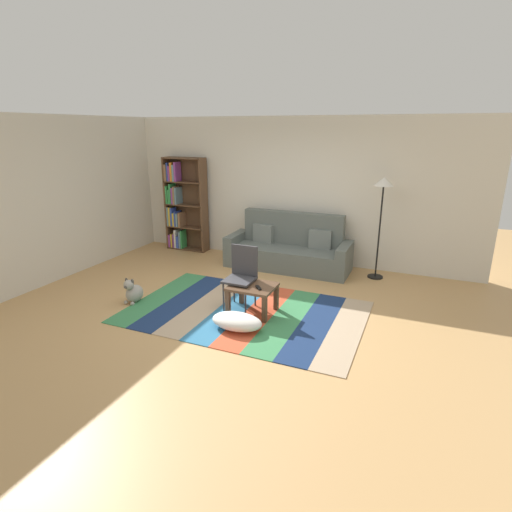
# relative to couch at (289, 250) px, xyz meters

# --- Properties ---
(ground_plane) EXTENTS (14.00, 14.00, 0.00)m
(ground_plane) POSITION_rel_couch_xyz_m (-0.05, -2.02, -0.34)
(ground_plane) COLOR tan
(back_wall) EXTENTS (6.80, 0.10, 2.70)m
(back_wall) POSITION_rel_couch_xyz_m (-0.05, 0.53, 1.01)
(back_wall) COLOR silver
(back_wall) RESTS_ON ground_plane
(left_wall) EXTENTS (0.10, 5.50, 2.70)m
(left_wall) POSITION_rel_couch_xyz_m (-3.45, -1.27, 1.01)
(left_wall) COLOR beige
(left_wall) RESTS_ON ground_plane
(rug) EXTENTS (3.26, 2.10, 0.01)m
(rug) POSITION_rel_couch_xyz_m (0.07, -2.11, -0.33)
(rug) COLOR #387F4C
(rug) RESTS_ON ground_plane
(couch) EXTENTS (2.26, 0.80, 1.00)m
(couch) POSITION_rel_couch_xyz_m (0.00, 0.00, 0.00)
(couch) COLOR #59605B
(couch) RESTS_ON ground_plane
(bookshelf) EXTENTS (0.90, 0.28, 1.92)m
(bookshelf) POSITION_rel_couch_xyz_m (-2.48, 0.28, 0.60)
(bookshelf) COLOR brown
(bookshelf) RESTS_ON ground_plane
(coffee_table) EXTENTS (0.62, 0.53, 0.40)m
(coffee_table) POSITION_rel_couch_xyz_m (0.17, -2.08, -0.01)
(coffee_table) COLOR #513826
(coffee_table) RESTS_ON rug
(pouf) EXTENTS (0.68, 0.40, 0.20)m
(pouf) POSITION_rel_couch_xyz_m (0.18, -2.61, -0.23)
(pouf) COLOR white
(pouf) RESTS_ON rug
(dog) EXTENTS (0.22, 0.35, 0.40)m
(dog) POSITION_rel_couch_xyz_m (-1.60, -2.43, -0.18)
(dog) COLOR #9E998E
(dog) RESTS_ON ground_plane
(standing_lamp) EXTENTS (0.32, 0.32, 1.73)m
(standing_lamp) POSITION_rel_couch_xyz_m (1.57, 0.06, 1.10)
(standing_lamp) COLOR black
(standing_lamp) RESTS_ON ground_plane
(tv_remote) EXTENTS (0.13, 0.14, 0.02)m
(tv_remote) POSITION_rel_couch_xyz_m (0.29, -2.14, 0.08)
(tv_remote) COLOR black
(tv_remote) RESTS_ON coffee_table
(folding_chair) EXTENTS (0.40, 0.40, 0.90)m
(folding_chair) POSITION_rel_couch_xyz_m (-0.05, -1.94, 0.20)
(folding_chair) COLOR #38383D
(folding_chair) RESTS_ON ground_plane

